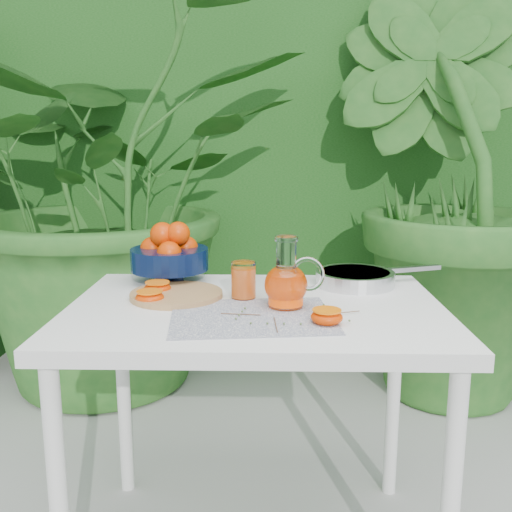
{
  "coord_description": "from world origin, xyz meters",
  "views": [
    {
      "loc": [
        -0.11,
        -1.5,
        1.18
      ],
      "look_at": [
        -0.14,
        -0.02,
        0.88
      ],
      "focal_mm": 40.0,
      "sensor_mm": 36.0,
      "label": 1
    }
  ],
  "objects_px": {
    "saute_pan": "(356,277)",
    "white_table": "(256,334)",
    "juice_pitcher": "(287,283)",
    "cutting_board": "(176,295)",
    "fruit_bowl": "(170,254)"
  },
  "relations": [
    {
      "from": "cutting_board",
      "to": "saute_pan",
      "type": "distance_m",
      "value": 0.55
    },
    {
      "from": "saute_pan",
      "to": "white_table",
      "type": "bearing_deg",
      "value": -143.71
    },
    {
      "from": "cutting_board",
      "to": "fruit_bowl",
      "type": "relative_size",
      "value": 0.94
    },
    {
      "from": "fruit_bowl",
      "to": "juice_pitcher",
      "type": "relative_size",
      "value": 1.47
    },
    {
      "from": "juice_pitcher",
      "to": "saute_pan",
      "type": "height_order",
      "value": "juice_pitcher"
    },
    {
      "from": "cutting_board",
      "to": "saute_pan",
      "type": "relative_size",
      "value": 0.59
    },
    {
      "from": "juice_pitcher",
      "to": "saute_pan",
      "type": "xyz_separation_m",
      "value": [
        0.22,
        0.25,
        -0.04
      ]
    },
    {
      "from": "fruit_bowl",
      "to": "juice_pitcher",
      "type": "distance_m",
      "value": 0.45
    },
    {
      "from": "white_table",
      "to": "cutting_board",
      "type": "distance_m",
      "value": 0.25
    },
    {
      "from": "cutting_board",
      "to": "juice_pitcher",
      "type": "distance_m",
      "value": 0.33
    },
    {
      "from": "white_table",
      "to": "fruit_bowl",
      "type": "relative_size",
      "value": 3.63
    },
    {
      "from": "white_table",
      "to": "saute_pan",
      "type": "xyz_separation_m",
      "value": [
        0.3,
        0.22,
        0.11
      ]
    },
    {
      "from": "fruit_bowl",
      "to": "saute_pan",
      "type": "bearing_deg",
      "value": -3.66
    },
    {
      "from": "white_table",
      "to": "juice_pitcher",
      "type": "bearing_deg",
      "value": -17.39
    },
    {
      "from": "white_table",
      "to": "juice_pitcher",
      "type": "distance_m",
      "value": 0.17
    }
  ]
}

